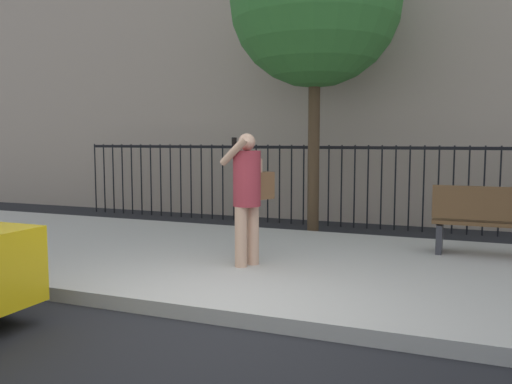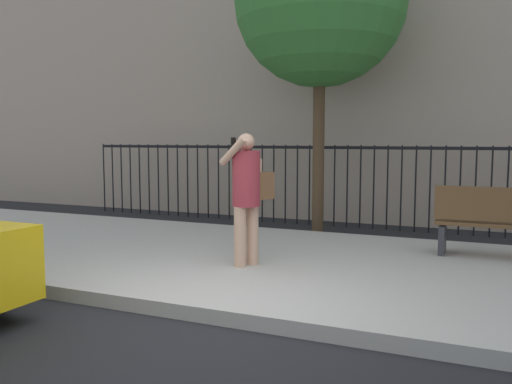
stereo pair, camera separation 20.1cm
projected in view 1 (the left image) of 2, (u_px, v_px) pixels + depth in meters
ground_plane at (211, 324)px, 4.92m from camera, size 60.00×60.00×0.00m
sidewalk at (287, 265)px, 6.95m from camera, size 28.00×4.40×0.15m
iron_fence at (348, 175)px, 10.27m from camera, size 12.03×0.04×1.60m
pedestrian_on_phone at (249, 189)px, 6.52m from camera, size 0.56×0.72×1.63m
street_bench at (496, 220)px, 6.99m from camera, size 1.60×0.45×0.95m
street_tree_near at (315, 1)px, 9.27m from camera, size 3.02×3.02×5.64m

